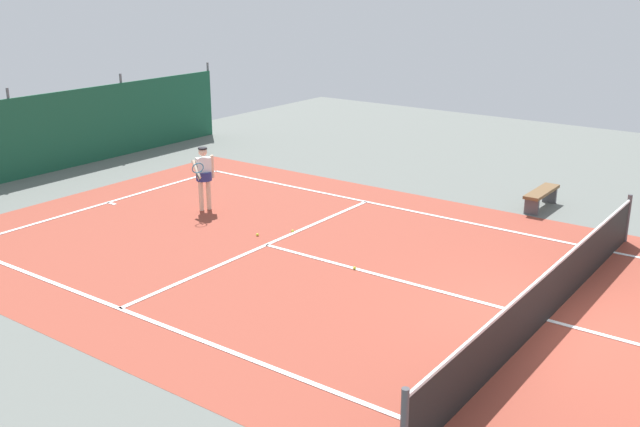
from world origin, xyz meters
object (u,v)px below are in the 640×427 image
at_px(tennis_ball_near_player, 355,268).
at_px(courtside_bench, 541,194).
at_px(tennis_ball_by_sideline, 257,235).
at_px(tennis_player, 204,174).
at_px(tennis_ball_midcourt, 293,231).
at_px(tennis_net, 549,294).

bearing_deg(tennis_ball_near_player, courtside_bench, -13.92).
bearing_deg(tennis_ball_near_player, tennis_ball_by_sideline, 82.63).
distance_m(tennis_player, tennis_ball_midcourt, 3.04).
bearing_deg(tennis_ball_midcourt, tennis_ball_by_sideline, 143.81).
bearing_deg(tennis_ball_midcourt, courtside_bench, -37.33).
relative_size(tennis_ball_midcourt, tennis_ball_by_sideline, 1.00).
height_order(tennis_player, courtside_bench, tennis_player).
bearing_deg(tennis_net, tennis_player, 83.41).
height_order(tennis_player, tennis_ball_near_player, tennis_player).
relative_size(tennis_net, tennis_ball_by_sideline, 153.33).
relative_size(tennis_net, tennis_ball_midcourt, 153.33).
relative_size(tennis_ball_near_player, tennis_ball_midcourt, 1.00).
height_order(tennis_net, tennis_ball_near_player, tennis_net).
bearing_deg(tennis_ball_by_sideline, courtside_bench, -37.20).
height_order(tennis_net, courtside_bench, tennis_net).
xyz_separation_m(tennis_net, tennis_ball_by_sideline, (0.35, 6.97, -0.48)).
bearing_deg(tennis_ball_near_player, tennis_player, 78.24).
bearing_deg(courtside_bench, tennis_ball_near_player, 166.08).
height_order(tennis_player, tennis_ball_midcourt, tennis_player).
distance_m(tennis_ball_by_sideline, courtside_bench, 7.49).
distance_m(tennis_ball_near_player, tennis_ball_by_sideline, 2.98).
height_order(tennis_net, tennis_ball_midcourt, tennis_net).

